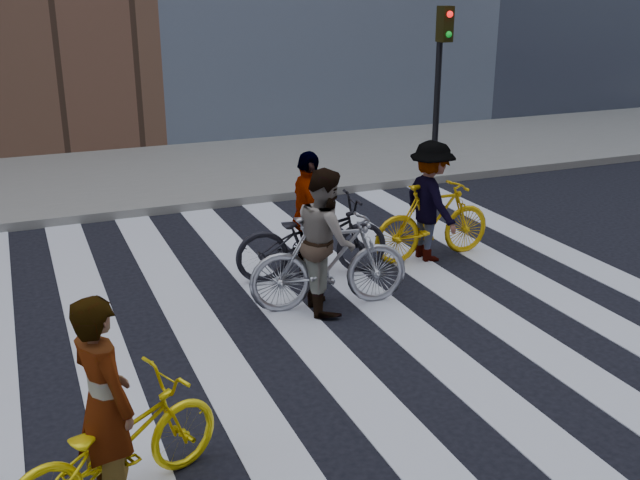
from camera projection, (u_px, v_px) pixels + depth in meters
ground at (345, 320)px, 8.74m from camera, size 100.00×100.00×0.00m
sidewalk_far at (193, 172)px, 15.26m from camera, size 100.00×5.00×0.15m
zebra_crosswalk at (345, 319)px, 8.74m from camera, size 8.25×10.00×0.01m
traffic_signal at (441, 63)px, 14.24m from camera, size 0.22×0.42×3.33m
bike_yellow_left at (116, 447)px, 5.56m from camera, size 1.87×1.26×0.93m
bike_silver_mid at (329, 262)px, 8.90m from camera, size 2.00×0.81×1.17m
bike_yellow_right at (433, 221)px, 10.52m from camera, size 1.87×0.58×1.11m
bike_dark_rear at (312, 238)px, 9.86m from camera, size 2.13×0.93×1.08m
rider_left at (104, 403)px, 5.42m from camera, size 0.61×0.73×1.70m
rider_mid at (325, 240)px, 8.79m from camera, size 0.76×0.92×1.73m
rider_right at (431, 201)px, 10.40m from camera, size 0.67×1.12×1.70m
rider_rear at (309, 216)px, 9.74m from camera, size 0.52×1.04×1.71m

